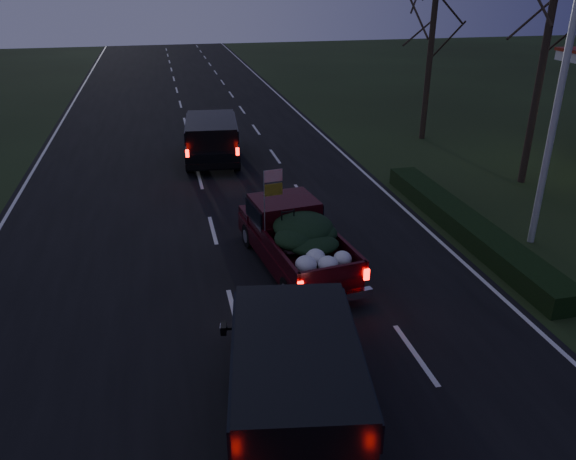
{
  "coord_description": "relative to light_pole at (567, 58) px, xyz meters",
  "views": [
    {
      "loc": [
        -1.31,
        -11.58,
        7.48
      ],
      "look_at": [
        1.73,
        1.71,
        1.3
      ],
      "focal_mm": 35.0,
      "sensor_mm": 36.0,
      "label": 1
    }
  ],
  "objects": [
    {
      "name": "hedge_row",
      "position": [
        -1.7,
        1.0,
        -5.18
      ],
      "size": [
        1.0,
        10.0,
        0.6
      ],
      "primitive_type": "cube",
      "color": "black",
      "rests_on": "ground"
    },
    {
      "name": "lead_suv",
      "position": [
        -8.71,
        10.55,
        -4.33
      ],
      "size": [
        2.66,
        5.46,
        1.52
      ],
      "rotation": [
        0.0,
        0.0,
        -0.09
      ],
      "color": "black",
      "rests_on": "ground"
    },
    {
      "name": "bare_tree_far",
      "position": [
        2.0,
        12.0,
        -0.25
      ],
      "size": [
        3.6,
        3.6,
        7.0
      ],
      "color": "black",
      "rests_on": "ground"
    },
    {
      "name": "ground",
      "position": [
        -9.5,
        -2.0,
        -5.48
      ],
      "size": [
        120.0,
        120.0,
        0.0
      ],
      "primitive_type": "plane",
      "color": "black",
      "rests_on": "ground"
    },
    {
      "name": "pickup_truck",
      "position": [
        -7.49,
        0.05,
        -4.51
      ],
      "size": [
        2.52,
        5.17,
        2.6
      ],
      "rotation": [
        0.0,
        0.0,
        0.13
      ],
      "color": "#32060D",
      "rests_on": "ground"
    },
    {
      "name": "road_asphalt",
      "position": [
        -9.5,
        -2.0,
        -5.47
      ],
      "size": [
        14.0,
        120.0,
        0.02
      ],
      "primitive_type": "cube",
      "color": "black",
      "rests_on": "ground"
    },
    {
      "name": "bare_tree_mid",
      "position": [
        3.0,
        5.0,
        0.87
      ],
      "size": [
        3.6,
        3.6,
        8.5
      ],
      "color": "black",
      "rests_on": "ground"
    },
    {
      "name": "rear_suv",
      "position": [
        -8.92,
        -5.92,
        -4.32
      ],
      "size": [
        3.06,
        5.62,
        1.53
      ],
      "rotation": [
        0.0,
        0.0,
        -0.16
      ],
      "color": "black",
      "rests_on": "ground"
    },
    {
      "name": "light_pole",
      "position": [
        0.0,
        0.0,
        0.0
      ],
      "size": [
        0.5,
        0.9,
        9.16
      ],
      "color": "silver",
      "rests_on": "ground"
    }
  ]
}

